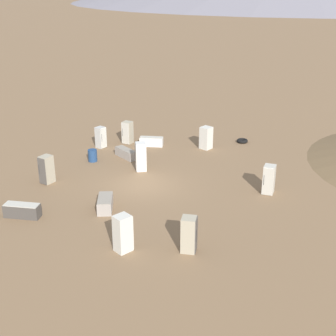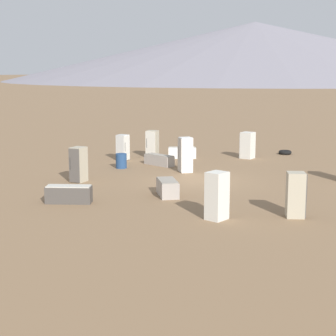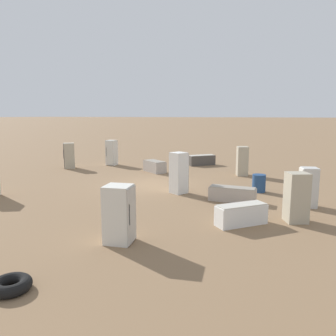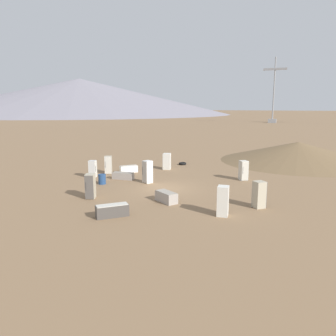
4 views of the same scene
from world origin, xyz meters
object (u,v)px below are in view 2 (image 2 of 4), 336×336
discarded_fridge_4 (182,153)px  discarded_fridge_9 (168,188)px  discarded_fridge_1 (152,144)px  discarded_fridge_10 (78,165)px  discarded_fridge_2 (159,160)px  discarded_fridge_3 (247,145)px  discarded_fridge_11 (123,147)px  discarded_fridge_7 (217,196)px  rusty_barrel (121,161)px  discarded_fridge_0 (185,155)px  discarded_fridge_5 (296,195)px  scrap_tire (285,152)px  discarded_fridge_6 (69,194)px

discarded_fridge_4 → discarded_fridge_9: bearing=175.3°
discarded_fridge_1 → discarded_fridge_4: (1.61, 1.10, -0.50)m
discarded_fridge_1 → discarded_fridge_10: size_ratio=0.97×
discarded_fridge_2 → discarded_fridge_9: (6.26, -5.08, 0.05)m
discarded_fridge_3 → discarded_fridge_11: bearing=130.5°
discarded_fridge_7 → discarded_fridge_9: bearing=156.2°
rusty_barrel → discarded_fridge_2: bearing=72.1°
discarded_fridge_0 → discarded_fridge_3: size_ratio=1.15×
discarded_fridge_7 → discarded_fridge_5: bearing=47.4°
discarded_fridge_10 → discarded_fridge_11: (-3.84, 5.80, -0.08)m
discarded_fridge_1 → discarded_fridge_4: bearing=-172.8°
discarded_fridge_1 → discarded_fridge_3: 6.02m
discarded_fridge_1 → discarded_fridge_3: discarded_fridge_1 is taller
discarded_fridge_7 → discarded_fridge_11: discarded_fridge_7 is taller
discarded_fridge_1 → discarded_fridge_2: 3.16m
discarded_fridge_4 → discarded_fridge_3: bearing=-90.8°
scrap_tire → discarded_fridge_5: bearing=-52.9°
discarded_fridge_1 → discarded_fridge_10: discarded_fridge_10 is taller
discarded_fridge_2 → discarded_fridge_9: 8.06m
discarded_fridge_9 → scrap_tire: bearing=47.9°
discarded_fridge_11 → discarded_fridge_6: bearing=23.5°
discarded_fridge_3 → discarded_fridge_10: bearing=163.6°
discarded_fridge_11 → discarded_fridge_10: bearing=16.6°
discarded_fridge_3 → discarded_fridge_2: bearing=150.3°
scrap_tire → discarded_fridge_0: bearing=-88.9°
discarded_fridge_3 → scrap_tire: discarded_fridge_3 is taller
discarded_fridge_7 → rusty_barrel: size_ratio=2.17×
discarded_fridge_10 → scrap_tire: (1.50, 15.18, -0.74)m
scrap_tire → discarded_fridge_10: bearing=-95.6°
discarded_fridge_6 → discarded_fridge_7: bearing=69.4°
discarded_fridge_10 → discarded_fridge_11: discarded_fridge_10 is taller
discarded_fridge_2 → rusty_barrel: 2.36m
discarded_fridge_4 → discarded_fridge_10: (1.92, -9.03, 0.52)m
discarded_fridge_6 → discarded_fridge_2: bearing=161.7°
scrap_tire → rusty_barrel: bearing=-105.7°
discarded_fridge_3 → discarded_fridge_6: (2.62, -14.84, -0.46)m
discarded_fridge_5 → discarded_fridge_9: discarded_fridge_5 is taller
discarded_fridge_4 → rusty_barrel: (0.27, -5.06, 0.07)m
discarded_fridge_0 → discarded_fridge_7: (7.82, -5.97, -0.05)m
discarded_fridge_11 → discarded_fridge_1: bearing=154.9°
discarded_fridge_6 → discarded_fridge_9: 4.36m
discarded_fridge_10 → scrap_tire: size_ratio=2.05×
discarded_fridge_3 → rusty_barrel: 8.44m
discarded_fridge_5 → discarded_fridge_10: bearing=-121.9°
discarded_fridge_4 → discarded_fridge_10: size_ratio=0.96×
discarded_fridge_6 → discarded_fridge_11: 11.35m
discarded_fridge_1 → discarded_fridge_2: discarded_fridge_1 is taller
discarded_fridge_2 → discarded_fridge_6: bearing=-156.6°
discarded_fridge_6 → scrap_tire: bearing=141.9°
discarded_fridge_7 → discarded_fridge_2: bearing=142.3°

